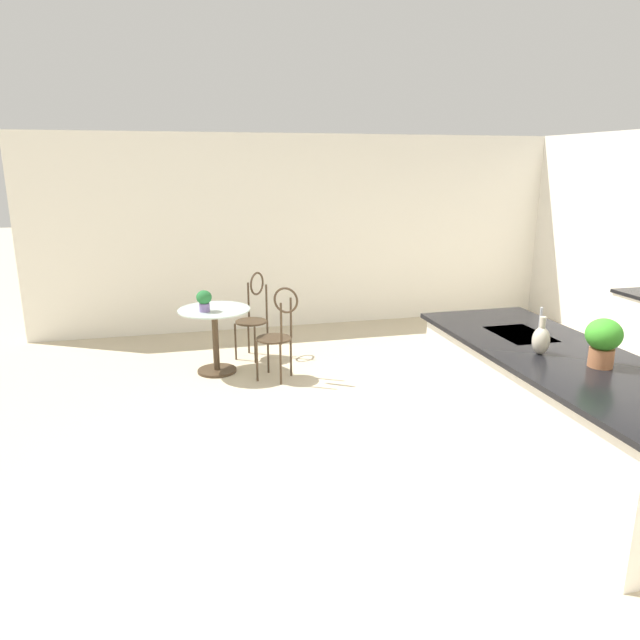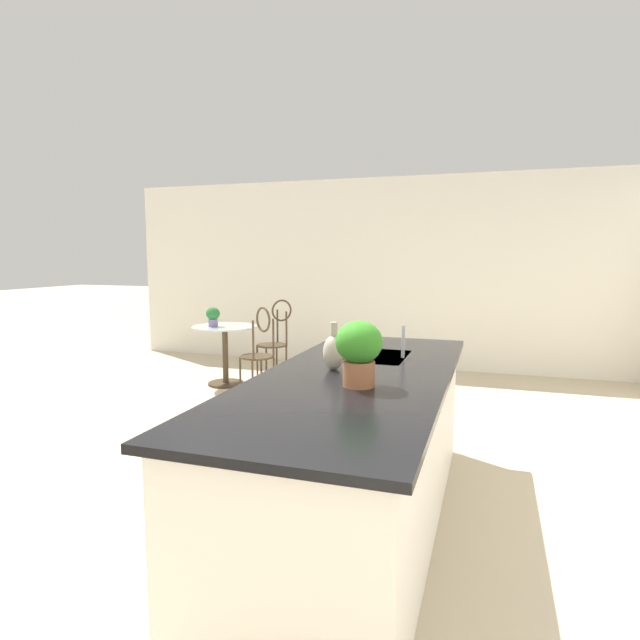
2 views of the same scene
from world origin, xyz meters
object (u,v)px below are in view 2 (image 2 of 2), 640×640
potted_plant_on_table (213,316)px  vase_on_counter (334,351)px  chair_by_island (259,348)px  chair_near_window (276,336)px  potted_plant_counter_near (359,349)px  bistro_table (225,349)px

potted_plant_on_table → vase_on_counter: size_ratio=0.82×
chair_by_island → vase_on_counter: vase_on_counter is taller
chair_near_window → vase_on_counter: size_ratio=3.62×
chair_near_window → vase_on_counter: bearing=28.8°
vase_on_counter → potted_plant_on_table: bearing=-138.5°
chair_by_island → potted_plant_on_table: size_ratio=4.43×
chair_by_island → potted_plant_counter_near: size_ratio=3.00×
bistro_table → vase_on_counter: vase_on_counter is taller
bistro_table → chair_by_island: size_ratio=0.77×
chair_near_window → chair_by_island: (0.83, 0.16, 0.00)m
potted_plant_counter_near → vase_on_counter: bearing=-145.2°
potted_plant_on_table → bistro_table: bearing=130.0°
bistro_table → potted_plant_counter_near: 4.01m
bistro_table → chair_by_island: (0.40, 0.65, 0.13)m
potted_plant_counter_near → chair_near_window: bearing=-150.6°
chair_near_window → potted_plant_on_table: chair_near_window is taller
bistro_table → potted_plant_counter_near: size_ratio=2.30×
chair_near_window → chair_by_island: 0.85m
chair_by_island → potted_plant_counter_near: bearing=34.2°
potted_plant_counter_near → vase_on_counter: potted_plant_counter_near is taller
bistro_table → potted_plant_counter_near: bearing=38.8°
chair_near_window → chair_by_island: same height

